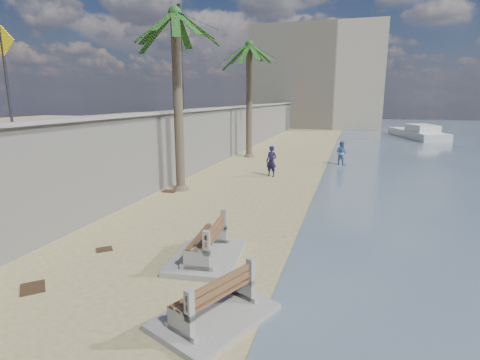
{
  "coord_description": "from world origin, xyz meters",
  "views": [
    {
      "loc": [
        3.45,
        -6.14,
        4.22
      ],
      "look_at": [
        -0.5,
        7.0,
        1.2
      ],
      "focal_mm": 28.0,
      "sensor_mm": 36.0,
      "label": 1
    }
  ],
  "objects_px": {
    "bench_far": "(207,243)",
    "palm_mid": "(175,16)",
    "yacht_far": "(417,135)",
    "bench_near": "(214,300)",
    "person_a": "(271,159)",
    "person_b": "(341,152)",
    "palm_back": "(250,47)"
  },
  "relations": [
    {
      "from": "bench_far",
      "to": "person_b",
      "type": "height_order",
      "value": "person_b"
    },
    {
      "from": "person_a",
      "to": "yacht_far",
      "type": "distance_m",
      "value": 26.69
    },
    {
      "from": "bench_far",
      "to": "person_b",
      "type": "xyz_separation_m",
      "value": [
        2.9,
        16.0,
        0.4
      ]
    },
    {
      "from": "yacht_far",
      "to": "person_a",
      "type": "bearing_deg",
      "value": 141.4
    },
    {
      "from": "bench_near",
      "to": "palm_mid",
      "type": "bearing_deg",
      "value": 118.9
    },
    {
      "from": "bench_near",
      "to": "palm_back",
      "type": "bearing_deg",
      "value": 103.52
    },
    {
      "from": "person_a",
      "to": "person_b",
      "type": "bearing_deg",
      "value": 71.71
    },
    {
      "from": "bench_far",
      "to": "person_a",
      "type": "height_order",
      "value": "person_a"
    },
    {
      "from": "bench_far",
      "to": "palm_back",
      "type": "distance_m",
      "value": 19.28
    },
    {
      "from": "palm_mid",
      "to": "palm_back",
      "type": "xyz_separation_m",
      "value": [
        0.39,
        10.62,
        0.03
      ]
    },
    {
      "from": "bench_near",
      "to": "person_a",
      "type": "height_order",
      "value": "person_a"
    },
    {
      "from": "bench_far",
      "to": "palm_mid",
      "type": "relative_size",
      "value": 0.3
    },
    {
      "from": "person_b",
      "to": "yacht_far",
      "type": "relative_size",
      "value": 0.18
    },
    {
      "from": "palm_back",
      "to": "person_b",
      "type": "bearing_deg",
      "value": -12.91
    },
    {
      "from": "bench_near",
      "to": "person_b",
      "type": "xyz_separation_m",
      "value": [
        1.73,
        18.56,
        0.44
      ]
    },
    {
      "from": "palm_mid",
      "to": "person_a",
      "type": "bearing_deg",
      "value": 50.9
    },
    {
      "from": "bench_far",
      "to": "palm_back",
      "type": "relative_size",
      "value": 0.3
    },
    {
      "from": "person_a",
      "to": "bench_near",
      "type": "bearing_deg",
      "value": -65.17
    },
    {
      "from": "bench_near",
      "to": "bench_far",
      "type": "bearing_deg",
      "value": 114.4
    },
    {
      "from": "palm_mid",
      "to": "bench_far",
      "type": "bearing_deg",
      "value": -59.52
    },
    {
      "from": "bench_far",
      "to": "palm_mid",
      "type": "distance_m",
      "value": 10.74
    },
    {
      "from": "bench_far",
      "to": "person_a",
      "type": "relative_size",
      "value": 1.36
    },
    {
      "from": "bench_far",
      "to": "yacht_far",
      "type": "distance_m",
      "value": 36.91
    },
    {
      "from": "bench_near",
      "to": "person_b",
      "type": "bearing_deg",
      "value": 84.67
    },
    {
      "from": "person_a",
      "to": "person_b",
      "type": "relative_size",
      "value": 1.13
    },
    {
      "from": "yacht_far",
      "to": "palm_mid",
      "type": "bearing_deg",
      "value": 138.84
    },
    {
      "from": "palm_back",
      "to": "palm_mid",
      "type": "bearing_deg",
      "value": -92.09
    },
    {
      "from": "palm_mid",
      "to": "person_b",
      "type": "height_order",
      "value": "palm_mid"
    },
    {
      "from": "palm_mid",
      "to": "person_b",
      "type": "xyz_separation_m",
      "value": [
        6.94,
        9.12,
        -6.78
      ]
    },
    {
      "from": "palm_back",
      "to": "yacht_far",
      "type": "bearing_deg",
      "value": 52.48
    },
    {
      "from": "palm_mid",
      "to": "palm_back",
      "type": "bearing_deg",
      "value": 87.91
    },
    {
      "from": "bench_near",
      "to": "person_a",
      "type": "distance_m",
      "value": 13.78
    }
  ]
}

